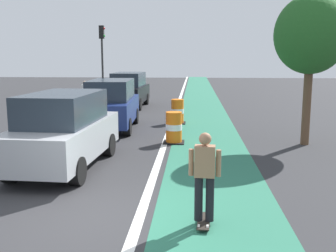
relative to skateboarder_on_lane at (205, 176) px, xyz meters
name	(u,v)px	position (x,y,z in m)	size (l,w,h in m)	color
ground_plane	(90,220)	(-2.10, 0.07, -0.91)	(100.00, 100.00, 0.00)	#2D2D30
bike_lane_strip	(204,120)	(0.30, 12.07, -0.91)	(2.50, 80.00, 0.01)	#286B51
lane_divider_stripe	(173,120)	(-1.20, 12.07, -0.91)	(0.20, 80.00, 0.01)	silver
skateboarder_on_lane	(205,176)	(0.00, 0.00, 0.00)	(0.57, 0.81, 1.69)	black
parked_suv_nearest	(64,130)	(-3.67, 3.54, 0.12)	(2.10, 4.69, 2.04)	#9EA0A5
parked_suv_second	(111,104)	(-3.60, 9.43, 0.12)	(2.07, 4.68, 2.04)	navy
parked_suv_third	(129,90)	(-4.06, 16.73, 0.12)	(2.01, 4.65, 2.04)	black
traffic_barrel_front	(174,128)	(-0.89, 6.89, -0.38)	(0.73, 0.73, 1.09)	orange
traffic_barrel_mid	(177,112)	(-0.94, 11.04, -0.38)	(0.73, 0.73, 1.09)	orange
traffic_light_corner	(102,49)	(-6.69, 21.56, 2.59)	(0.41, 0.32, 5.10)	#2D2D2D
pedestrian_crossing	(85,94)	(-6.41, 15.66, -0.05)	(0.34, 0.20, 1.61)	#33333D
street_tree_sidewalk	(311,35)	(3.62, 6.94, 2.76)	(2.40, 2.40, 5.00)	brown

